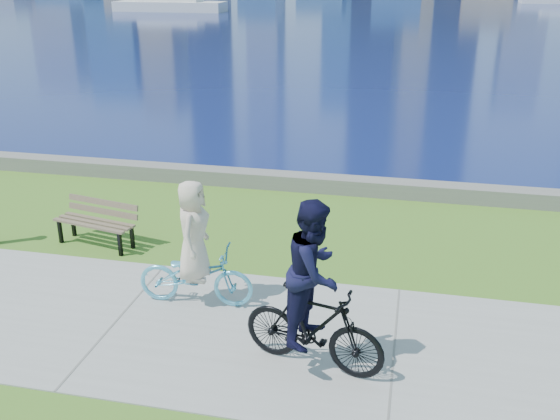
# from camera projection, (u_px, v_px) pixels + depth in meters

# --- Properties ---
(ground) EXTENTS (320.00, 320.00, 0.00)m
(ground) POSITION_uv_depth(u_px,v_px,m) (119.00, 319.00, 9.18)
(ground) COLOR #3E6C1C
(ground) RESTS_ON ground
(concrete_path) EXTENTS (80.00, 3.50, 0.02)m
(concrete_path) POSITION_uv_depth(u_px,v_px,m) (119.00, 318.00, 9.18)
(concrete_path) COLOR gray
(concrete_path) RESTS_ON ground
(seawall) EXTENTS (90.00, 0.50, 0.35)m
(seawall) POSITION_uv_depth(u_px,v_px,m) (236.00, 177.00, 14.76)
(seawall) COLOR slate
(seawall) RESTS_ON ground
(bay_water) EXTENTS (320.00, 131.00, 0.01)m
(bay_water) POSITION_uv_depth(u_px,v_px,m) (389.00, 9.00, 74.62)
(bay_water) COLOR #0C184E
(bay_water) RESTS_ON ground
(ferry_near) EXTENTS (12.42, 3.55, 1.69)m
(ferry_near) POSITION_uv_depth(u_px,v_px,m) (170.00, 5.00, 69.75)
(ferry_near) COLOR white
(ferry_near) RESTS_ON ground
(park_bench) EXTENTS (1.65, 0.85, 0.81)m
(park_bench) POSITION_uv_depth(u_px,v_px,m) (97.00, 219.00, 11.49)
(park_bench) COLOR black
(park_bench) RESTS_ON ground
(cyclist_woman) EXTENTS (0.72, 1.80, 1.97)m
(cyclist_woman) POSITION_uv_depth(u_px,v_px,m) (195.00, 259.00, 9.33)
(cyclist_woman) COLOR #5DC0E4
(cyclist_woman) RESTS_ON ground
(cyclist_man) EXTENTS (0.96, 1.96, 2.29)m
(cyclist_man) POSITION_uv_depth(u_px,v_px,m) (314.00, 300.00, 7.73)
(cyclist_man) COLOR black
(cyclist_man) RESTS_ON ground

